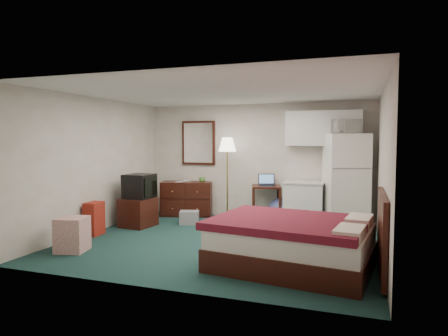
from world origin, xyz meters
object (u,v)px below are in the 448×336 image
at_px(kitchen_counter, 304,204).
at_px(suitcase, 94,219).
at_px(dresser, 187,199).
at_px(desk, 266,203).
at_px(floor_lamp, 227,179).
at_px(tv_stand, 138,212).
at_px(bed, 292,243).
at_px(fridge, 346,181).

distance_m(kitchen_counter, suitcase, 4.09).
relative_size(dresser, desk, 1.49).
bearing_deg(desk, dresser, 163.16).
distance_m(dresser, kitchen_counter, 2.64).
distance_m(floor_lamp, tv_stand, 2.01).
height_order(floor_lamp, tv_stand, floor_lamp).
distance_m(dresser, tv_stand, 1.45).
bearing_deg(bed, tv_stand, 162.71).
bearing_deg(kitchen_counter, bed, -85.46).
xyz_separation_m(floor_lamp, tv_stand, (-1.45, -1.25, -0.60)).
height_order(dresser, desk, dresser).
distance_m(kitchen_counter, tv_stand, 3.35).
bearing_deg(floor_lamp, suitcase, -130.10).
relative_size(floor_lamp, suitcase, 2.96).
xyz_separation_m(dresser, floor_lamp, (1.01, -0.12, 0.50)).
bearing_deg(fridge, suitcase, -171.47).
relative_size(fridge, suitcase, 3.07).
bearing_deg(tv_stand, suitcase, -106.18).
relative_size(fridge, tv_stand, 2.99).
xyz_separation_m(desk, kitchen_counter, (0.79, -0.02, 0.04)).
distance_m(bed, suitcase, 3.74).
relative_size(floor_lamp, tv_stand, 2.88).
bearing_deg(tv_stand, fridge, 24.04).
relative_size(desk, kitchen_counter, 0.90).
distance_m(dresser, suitcase, 2.41).
relative_size(fridge, bed, 0.91).
bearing_deg(floor_lamp, desk, 5.00).
bearing_deg(kitchen_counter, dresser, 178.26).
xyz_separation_m(fridge, bed, (-0.57, -2.82, -0.60)).
distance_m(desk, suitcase, 3.46).
bearing_deg(tv_stand, desk, 35.93).
xyz_separation_m(dresser, fridge, (3.45, -0.10, 0.53)).
bearing_deg(desk, suitcase, -155.33).
relative_size(dresser, suitcase, 1.89).
distance_m(floor_lamp, suitcase, 2.87).
bearing_deg(suitcase, kitchen_counter, 27.97).
xyz_separation_m(dresser, kitchen_counter, (2.64, -0.07, 0.03)).
bearing_deg(kitchen_counter, desk, 178.33).
bearing_deg(dresser, bed, -59.92).
bearing_deg(desk, floor_lamp, 169.71).
relative_size(dresser, kitchen_counter, 1.34).
bearing_deg(kitchen_counter, suitcase, -147.59).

